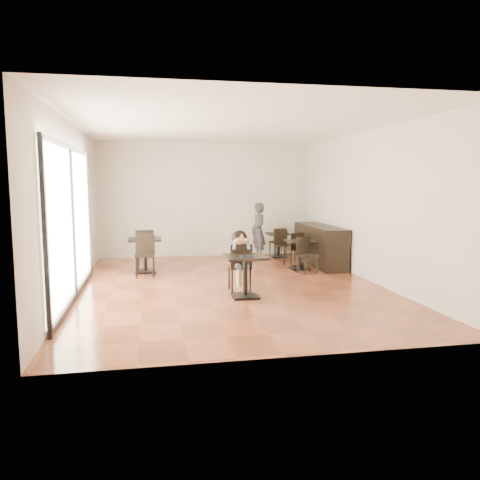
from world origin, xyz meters
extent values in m
cube|color=brown|center=(0.00, 0.00, 0.00)|extent=(6.00, 8.00, 0.01)
cube|color=white|center=(0.00, 0.00, 3.20)|extent=(6.00, 8.00, 0.01)
cube|color=beige|center=(0.00, 4.00, 1.60)|extent=(6.00, 0.01, 3.20)
cube|color=beige|center=(0.00, -4.00, 1.60)|extent=(6.00, 0.01, 3.20)
cube|color=beige|center=(-3.00, 0.00, 1.60)|extent=(0.01, 8.00, 3.20)
cube|color=beige|center=(3.00, 0.00, 1.60)|extent=(0.01, 8.00, 3.20)
cube|color=white|center=(-2.97, -0.50, 1.40)|extent=(0.04, 4.50, 2.60)
cylinder|color=black|center=(0.10, -1.11, 0.78)|extent=(0.26, 0.26, 0.02)
imported|color=#3A393E|center=(1.29, 3.09, 0.77)|extent=(0.47, 0.62, 1.55)
cube|color=black|center=(2.65, 2.00, 0.50)|extent=(0.60, 2.40, 1.00)
camera|label=1|loc=(-1.57, -9.22, 2.10)|focal=35.00mm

